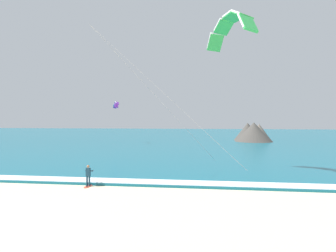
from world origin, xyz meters
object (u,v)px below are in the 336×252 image
at_px(surfboard, 88,186).
at_px(kite_primary, 231,26).
at_px(kitesurfer, 88,174).
at_px(kite_distant, 116,104).

xyz_separation_m(surfboard, kite_primary, (11.28, 4.78, 13.52)).
bearing_deg(surfboard, kitesurfer, 88.53).
xyz_separation_m(kitesurfer, kite_primary, (11.28, 4.76, 12.60)).
relative_size(surfboard, kitesurfer, 0.83).
distance_m(kitesurfer, kite_distant, 37.75).
height_order(kitesurfer, kite_primary, kite_primary).
bearing_deg(kite_distant, kitesurfer, -75.88).
bearing_deg(kitesurfer, kite_distant, 104.12).
height_order(kitesurfer, kite_distant, kite_distant).
bearing_deg(kite_distant, surfboard, -75.89).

